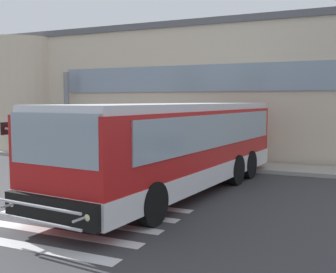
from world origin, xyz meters
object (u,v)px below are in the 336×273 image
object	(u,v)px
entry_support_column	(67,112)
bus_main_foreground	(177,149)
passenger_by_doorway	(87,136)
passenger_near_column	(70,135)
passenger_at_curb_edge	(103,137)

from	to	relation	value
entry_support_column	bus_main_foreground	distance (m)	10.41
entry_support_column	passenger_by_doorway	xyz separation A→B (m)	(1.77, -0.76, -1.11)
passenger_near_column	passenger_at_curb_edge	distance (m)	2.01
entry_support_column	bus_main_foreground	bearing A→B (deg)	-34.24
passenger_at_curb_edge	bus_main_foreground	bearing A→B (deg)	-39.99
entry_support_column	passenger_by_doorway	world-z (taller)	entry_support_column
bus_main_foreground	passenger_by_doorway	bearing A→B (deg)	143.26
bus_main_foreground	passenger_at_curb_edge	size ratio (longest dim) A/B	6.52
passenger_by_doorway	passenger_at_curb_edge	xyz separation A→B (m)	(1.03, -0.24, 0.00)
bus_main_foreground	passenger_near_column	size ratio (longest dim) A/B	6.52
entry_support_column	passenger_by_doorway	distance (m)	2.22
entry_support_column	passenger_near_column	bearing A→B (deg)	-45.24
entry_support_column	bus_main_foreground	world-z (taller)	entry_support_column
entry_support_column	passenger_at_curb_edge	world-z (taller)	entry_support_column
bus_main_foreground	passenger_by_doorway	xyz separation A→B (m)	(-6.81, 5.08, -0.25)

